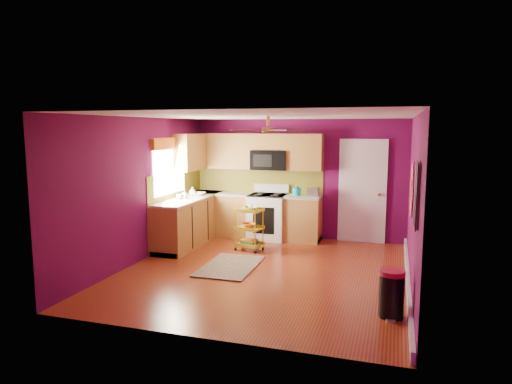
% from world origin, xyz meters
% --- Properties ---
extents(ground, '(5.00, 5.00, 0.00)m').
position_xyz_m(ground, '(0.00, 0.00, 0.00)').
color(ground, maroon).
rests_on(ground, ground).
extents(room_envelope, '(4.54, 5.04, 2.52)m').
position_xyz_m(room_envelope, '(0.03, 0.00, 1.63)').
color(room_envelope, '#5C0A42').
rests_on(room_envelope, ground).
extents(lower_cabinets, '(2.81, 2.31, 0.94)m').
position_xyz_m(lower_cabinets, '(-1.35, 1.82, 0.43)').
color(lower_cabinets, olive).
rests_on(lower_cabinets, ground).
extents(electric_range, '(0.76, 0.66, 1.13)m').
position_xyz_m(electric_range, '(-0.55, 2.17, 0.48)').
color(electric_range, white).
rests_on(electric_range, ground).
extents(upper_cabinetry, '(2.80, 2.30, 1.26)m').
position_xyz_m(upper_cabinetry, '(-1.24, 2.17, 1.80)').
color(upper_cabinetry, olive).
rests_on(upper_cabinetry, ground).
extents(left_window, '(0.08, 1.35, 1.08)m').
position_xyz_m(left_window, '(-2.22, 1.05, 1.74)').
color(left_window, white).
rests_on(left_window, ground).
extents(panel_door, '(0.95, 0.11, 2.15)m').
position_xyz_m(panel_door, '(1.35, 2.47, 1.02)').
color(panel_door, white).
rests_on(panel_door, ground).
extents(right_wall_art, '(0.04, 2.74, 1.04)m').
position_xyz_m(right_wall_art, '(2.23, -0.34, 1.44)').
color(right_wall_art, black).
rests_on(right_wall_art, ground).
extents(ceiling_fan, '(1.01, 1.01, 0.26)m').
position_xyz_m(ceiling_fan, '(0.00, 0.20, 2.29)').
color(ceiling_fan, '#BF8C3F').
rests_on(ceiling_fan, ground).
extents(shag_rug, '(0.87, 1.40, 0.02)m').
position_xyz_m(shag_rug, '(-0.62, 0.06, 0.01)').
color(shag_rug, black).
rests_on(shag_rug, ground).
extents(rolling_cart, '(0.55, 0.45, 0.88)m').
position_xyz_m(rolling_cart, '(-0.63, 1.17, 0.45)').
color(rolling_cart, gold).
rests_on(rolling_cart, ground).
extents(trash_can, '(0.39, 0.39, 0.59)m').
position_xyz_m(trash_can, '(2.00, -1.28, 0.30)').
color(trash_can, black).
rests_on(trash_can, ground).
extents(teal_kettle, '(0.18, 0.18, 0.21)m').
position_xyz_m(teal_kettle, '(0.05, 2.22, 1.02)').
color(teal_kettle, teal).
rests_on(teal_kettle, lower_cabinets).
extents(toaster, '(0.22, 0.15, 0.18)m').
position_xyz_m(toaster, '(0.40, 2.18, 1.03)').
color(toaster, beige).
rests_on(toaster, lower_cabinets).
extents(soap_bottle_a, '(0.08, 0.08, 0.18)m').
position_xyz_m(soap_bottle_a, '(-1.96, 1.14, 1.03)').
color(soap_bottle_a, '#EA3F72').
rests_on(soap_bottle_a, lower_cabinets).
extents(soap_bottle_b, '(0.14, 0.14, 0.17)m').
position_xyz_m(soap_bottle_b, '(-2.02, 1.63, 1.03)').
color(soap_bottle_b, white).
rests_on(soap_bottle_b, lower_cabinets).
extents(counter_dish, '(0.26, 0.26, 0.06)m').
position_xyz_m(counter_dish, '(-1.87, 1.62, 0.97)').
color(counter_dish, white).
rests_on(counter_dish, lower_cabinets).
extents(counter_cup, '(0.13, 0.13, 0.10)m').
position_xyz_m(counter_cup, '(-2.03, 1.07, 0.99)').
color(counter_cup, white).
rests_on(counter_cup, lower_cabinets).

